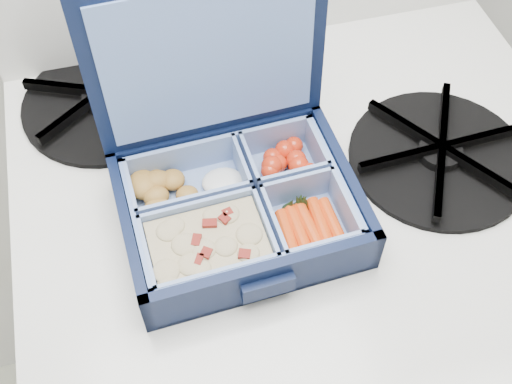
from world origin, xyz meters
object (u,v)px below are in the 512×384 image
object	(u,v)px
stove	(292,359)
fork	(267,121)
burner_grate	(441,151)
bento_box	(239,208)

from	to	relation	value
stove	fork	world-z (taller)	fork
stove	burner_grate	world-z (taller)	burner_grate
stove	bento_box	distance (m)	0.47
bento_box	burner_grate	xyz separation A→B (m)	(0.22, 0.03, -0.01)
stove	bento_box	size ratio (longest dim) A/B	4.11
bento_box	fork	size ratio (longest dim) A/B	1.07
stove	bento_box	bearing A→B (deg)	-165.17
stove	fork	size ratio (longest dim) A/B	4.38
stove	fork	distance (m)	0.46
stove	burner_grate	size ratio (longest dim) A/B	4.77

